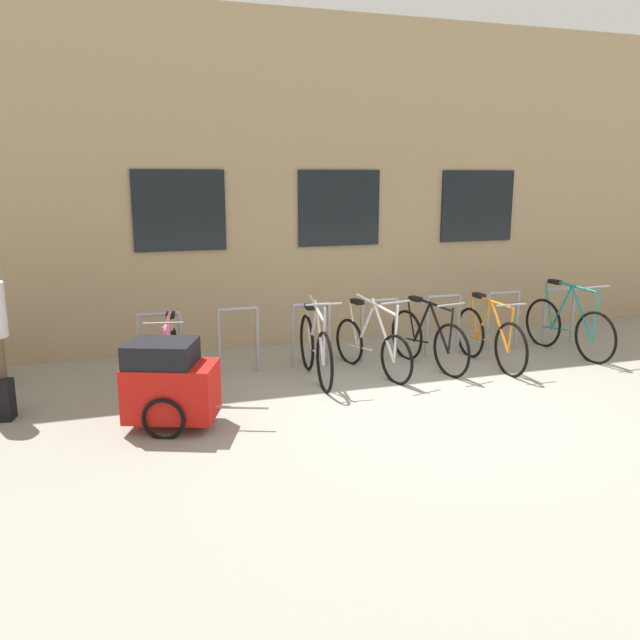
% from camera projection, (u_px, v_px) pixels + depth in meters
% --- Properties ---
extents(ground_plane, '(42.00, 42.00, 0.00)m').
position_uv_depth(ground_plane, '(432.00, 405.00, 7.41)').
color(ground_plane, gray).
extents(storefront_building, '(28.00, 6.09, 4.88)m').
position_uv_depth(storefront_building, '(287.00, 182.00, 12.67)').
color(storefront_building, tan).
rests_on(storefront_building, ground).
extents(bike_rack, '(6.56, 0.05, 0.89)m').
position_uv_depth(bike_rack, '(379.00, 324.00, 9.10)').
color(bike_rack, gray).
rests_on(bike_rack, ground).
extents(bicycle_white, '(0.54, 1.68, 1.06)m').
position_uv_depth(bicycle_white, '(372.00, 346.00, 8.57)').
color(bicycle_white, black).
rests_on(bicycle_white, ground).
extents(bicycle_pink, '(0.48, 1.69, 0.99)m').
position_uv_depth(bicycle_pink, '(170.00, 363.00, 7.75)').
color(bicycle_pink, black).
rests_on(bicycle_pink, ground).
extents(bicycle_orange, '(0.44, 1.73, 0.97)m').
position_uv_depth(bicycle_orange, '(489.00, 338.00, 8.89)').
color(bicycle_orange, black).
rests_on(bicycle_orange, ground).
extents(bicycle_black, '(0.48, 1.68, 0.97)m').
position_uv_depth(bicycle_black, '(428.00, 339.00, 8.82)').
color(bicycle_black, black).
rests_on(bicycle_black, ground).
extents(bicycle_silver, '(0.44, 1.74, 1.09)m').
position_uv_depth(bicycle_silver, '(315.00, 349.00, 8.28)').
color(bicycle_silver, black).
rests_on(bicycle_silver, ground).
extents(bicycle_teal, '(0.44, 1.77, 1.10)m').
position_uv_depth(bicycle_teal, '(568.00, 327.00, 9.48)').
color(bicycle_teal, black).
rests_on(bicycle_teal, ground).
extents(bike_trailer, '(1.47, 0.89, 0.93)m').
position_uv_depth(bike_trailer, '(170.00, 383.00, 6.67)').
color(bike_trailer, red).
rests_on(bike_trailer, ground).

